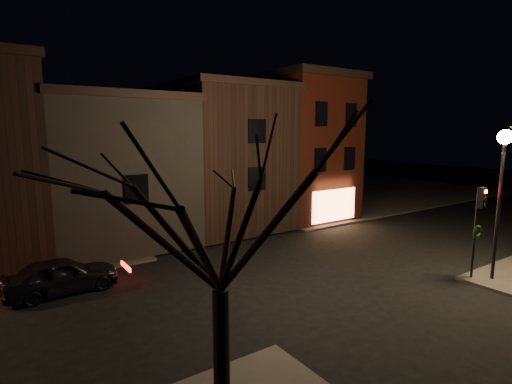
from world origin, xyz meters
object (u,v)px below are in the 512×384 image
Objects in this scene: street_lamp_near at (503,164)px; bare_tree_left at (219,188)px; parked_car_a at (62,275)px; traffic_signal at (479,218)px.

street_lamp_near is 0.86× the size of bare_tree_left.
street_lamp_near reaches higher than parked_car_a.
street_lamp_near is 14.24m from bare_tree_left.
parked_car_a is (-1.65, 10.29, -4.69)m from bare_tree_left.
street_lamp_near is at bearing 4.03° from bare_tree_left.
parked_car_a is (-15.85, 9.29, -4.44)m from street_lamp_near.
bare_tree_left is (-13.60, -1.49, 2.63)m from traffic_signal.
street_lamp_near is 1.49× the size of parked_car_a.
parked_car_a is at bearing 99.10° from bare_tree_left.
bare_tree_left is 1.73× the size of parked_car_a.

